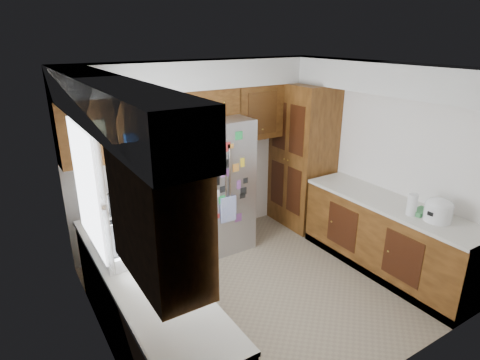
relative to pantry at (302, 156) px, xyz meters
name	(u,v)px	position (x,y,z in m)	size (l,w,h in m)	color
floor	(264,287)	(-1.50, -1.15, -1.07)	(3.60, 3.60, 0.00)	gray
room_shell	(240,131)	(-1.61, -0.79, 0.75)	(3.64, 3.24, 2.52)	white
left_counter_run	(149,293)	(-2.86, -1.12, -0.65)	(1.36, 3.20, 0.92)	#3C210B
right_counter_run	(386,239)	(0.00, -1.62, -0.65)	(0.63, 2.25, 0.92)	#3C210B
pantry	(302,156)	(0.00, 0.00, 0.00)	(0.60, 0.90, 2.15)	#3C210B
fridge	(213,185)	(-1.50, 0.05, -0.17)	(0.90, 0.79, 1.80)	#ACACB2
bridge_cabinet	(203,102)	(-1.50, 0.28, 0.90)	(0.96, 0.34, 0.35)	#3C210B
fridge_top_items	(206,79)	(-1.46, 0.24, 1.20)	(0.69, 0.34, 0.27)	#0F4DAE
sink_assembly	(128,243)	(-3.00, -1.05, -0.09)	(0.52, 0.70, 0.37)	white
left_counter_clutter	(109,208)	(-2.96, -0.31, -0.02)	(0.36, 0.84, 0.38)	black
rice_cooker	(439,209)	(0.00, -2.21, -0.02)	(0.30, 0.29, 0.25)	white
paper_towel	(412,205)	(-0.11, -1.97, -0.03)	(0.11, 0.11, 0.24)	white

